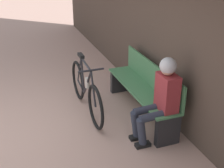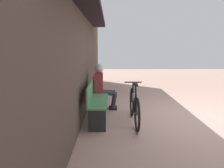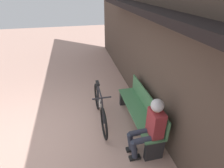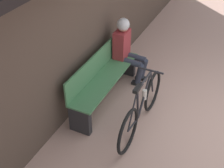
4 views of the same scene
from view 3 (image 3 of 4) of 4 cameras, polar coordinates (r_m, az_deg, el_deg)
ground_plane at (r=4.19m, az=-23.45°, el=-17.35°), size 24.00×24.00×0.00m
storefront_wall at (r=3.52m, az=16.27°, el=7.82°), size 12.00×0.56×3.20m
park_bench_near at (r=4.03m, az=9.30°, el=-8.78°), size 1.90×0.42×0.87m
bicycle at (r=4.17m, az=-3.94°, el=-7.67°), size 1.74×0.40×0.94m
person_seated at (r=3.29m, az=12.52°, el=-12.75°), size 0.34×0.61×1.25m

